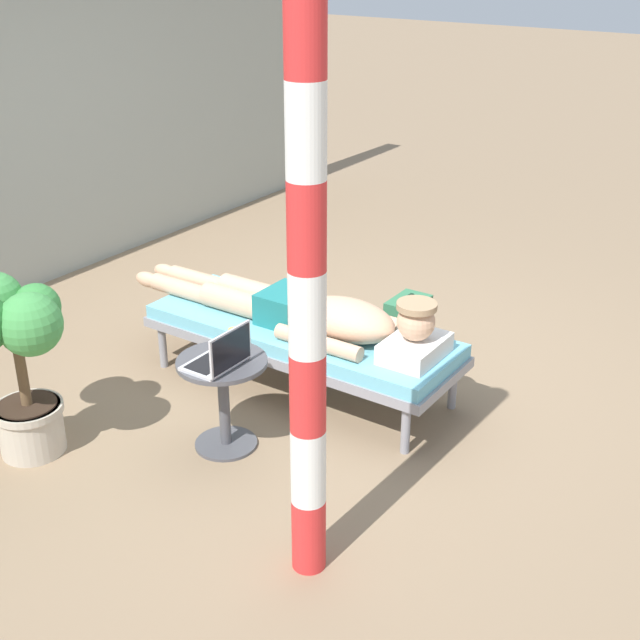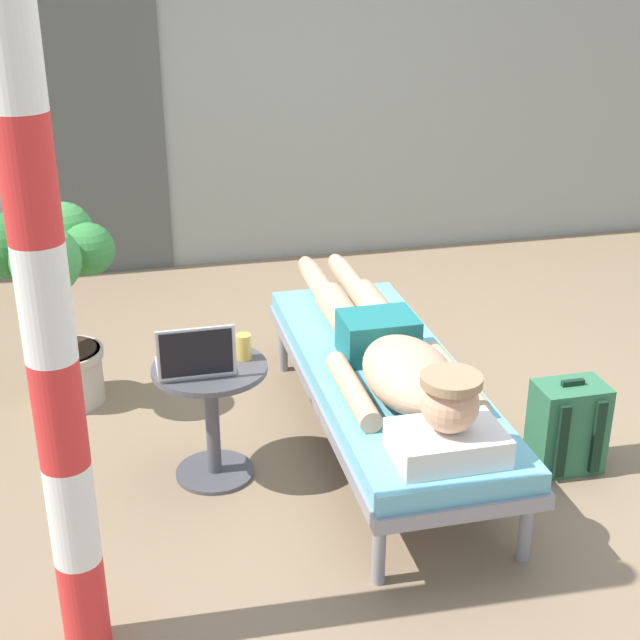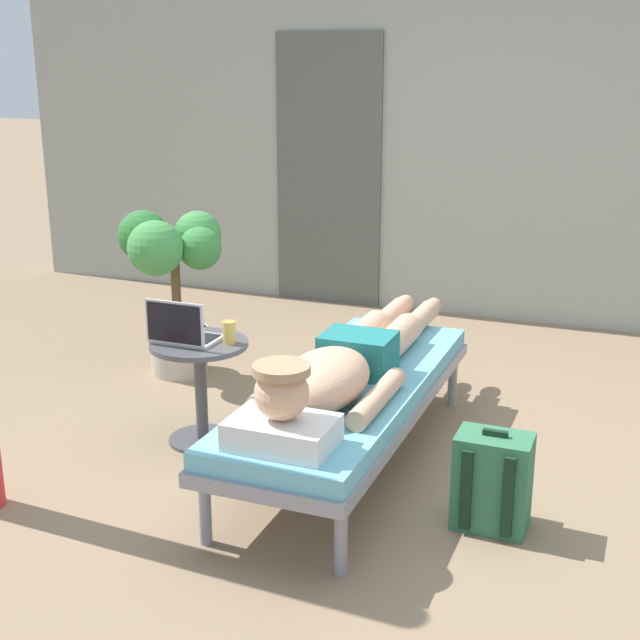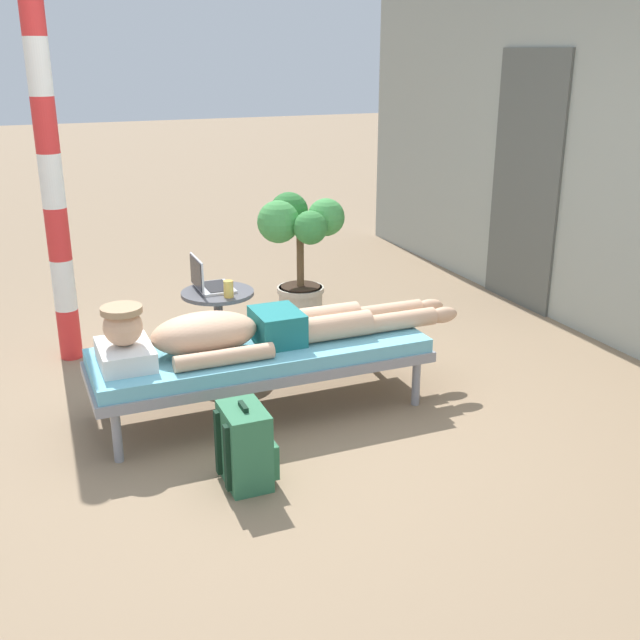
# 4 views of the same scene
# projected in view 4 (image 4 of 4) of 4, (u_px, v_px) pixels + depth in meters

# --- Properties ---
(ground_plane) EXTENTS (40.00, 40.00, 0.00)m
(ground_plane) POSITION_uv_depth(u_px,v_px,m) (286.00, 420.00, 4.44)
(ground_plane) COLOR #8C7256
(house_door_panel) EXTENTS (0.84, 0.03, 2.04)m
(house_door_panel) POSITION_uv_depth(u_px,v_px,m) (525.00, 182.00, 6.17)
(house_door_panel) COLOR #545651
(house_door_panel) RESTS_ON ground
(lounge_chair) EXTENTS (0.67, 1.96, 0.42)m
(lounge_chair) POSITION_uv_depth(u_px,v_px,m) (261.00, 356.00, 4.45)
(lounge_chair) COLOR gray
(lounge_chair) RESTS_ON ground
(person_reclining) EXTENTS (0.53, 2.17, 0.33)m
(person_reclining) POSITION_uv_depth(u_px,v_px,m) (244.00, 330.00, 4.36)
(person_reclining) COLOR white
(person_reclining) RESTS_ON lounge_chair
(side_table) EXTENTS (0.48, 0.48, 0.52)m
(side_table) POSITION_uv_depth(u_px,v_px,m) (219.00, 315.00, 5.10)
(side_table) COLOR #4C4C51
(side_table) RESTS_ON ground
(laptop) EXTENTS (0.31, 0.24, 0.23)m
(laptop) POSITION_uv_depth(u_px,v_px,m) (207.00, 281.00, 5.06)
(laptop) COLOR silver
(laptop) RESTS_ON side_table
(drink_glass) EXTENTS (0.06, 0.06, 0.11)m
(drink_glass) POSITION_uv_depth(u_px,v_px,m) (229.00, 289.00, 4.91)
(drink_glass) COLOR gold
(drink_glass) RESTS_ON side_table
(backpack) EXTENTS (0.30, 0.26, 0.42)m
(backpack) POSITION_uv_depth(u_px,v_px,m) (246.00, 446.00, 3.74)
(backpack) COLOR #33724C
(backpack) RESTS_ON ground
(potted_plant) EXTENTS (0.64, 0.66, 0.99)m
(potted_plant) POSITION_uv_depth(u_px,v_px,m) (298.00, 243.00, 5.86)
(potted_plant) COLOR #BFB29E
(potted_plant) RESTS_ON ground
(porch_post) EXTENTS (0.15, 0.15, 2.45)m
(porch_post) POSITION_uv_depth(u_px,v_px,m) (52.00, 181.00, 4.94)
(porch_post) COLOR red
(porch_post) RESTS_ON ground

